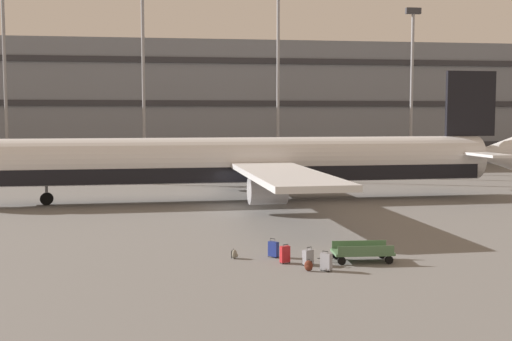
# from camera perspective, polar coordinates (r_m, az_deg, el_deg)

# --- Properties ---
(ground_plane) EXTENTS (600.00, 600.00, 0.00)m
(ground_plane) POSITION_cam_1_polar(r_m,az_deg,el_deg) (45.41, -1.76, -3.22)
(ground_plane) COLOR slate
(terminal_structure) EXTENTS (132.36, 19.27, 15.74)m
(terminal_structure) POSITION_cam_1_polar(r_m,az_deg,el_deg) (89.86, -4.90, 5.81)
(terminal_structure) COLOR slate
(terminal_structure) RESTS_ON ground_plane
(airliner) EXTENTS (43.19, 35.10, 9.88)m
(airliner) POSITION_cam_1_polar(r_m,az_deg,el_deg) (48.53, -0.58, 0.72)
(airliner) COLOR silver
(airliner) RESTS_ON ground_plane
(light_mast_left) EXTENTS (1.80, 0.50, 26.35)m
(light_mast_left) POSITION_cam_1_polar(r_m,az_deg,el_deg) (75.86, -21.34, 11.01)
(light_mast_left) COLOR gray
(light_mast_left) RESTS_ON ground_plane
(light_mast_center_left) EXTENTS (1.80, 0.50, 20.30)m
(light_mast_center_left) POSITION_cam_1_polar(r_m,az_deg,el_deg) (73.66, -9.90, 9.04)
(light_mast_center_left) COLOR gray
(light_mast_center_left) RESTS_ON ground_plane
(light_mast_center_right) EXTENTS (1.80, 0.50, 20.65)m
(light_mast_center_right) POSITION_cam_1_polar(r_m,az_deg,el_deg) (74.75, 1.96, 9.19)
(light_mast_center_right) COLOR gray
(light_mast_center_right) RESTS_ON ground_plane
(light_mast_right) EXTENTS (1.80, 0.50, 18.89)m
(light_mast_right) POSITION_cam_1_polar(r_m,az_deg,el_deg) (79.02, 13.57, 8.16)
(light_mast_right) COLOR gray
(light_mast_right) RESTS_ON ground_plane
(suitcase_navy) EXTENTS (0.48, 0.50, 0.88)m
(suitcase_navy) POSITION_cam_1_polar(r_m,az_deg,el_deg) (29.44, 1.55, -6.92)
(suitcase_navy) COLOR navy
(suitcase_navy) RESTS_ON ground_plane
(suitcase_black) EXTENTS (0.52, 0.46, 0.81)m
(suitcase_black) POSITION_cam_1_polar(r_m,az_deg,el_deg) (28.03, 4.59, -7.59)
(suitcase_black) COLOR gray
(suitcase_black) RESTS_ON ground_plane
(suitcase_purple) EXTENTS (0.48, 0.50, 0.85)m
(suitcase_purple) POSITION_cam_1_polar(r_m,az_deg,el_deg) (27.09, 6.20, -7.97)
(suitcase_purple) COLOR gray
(suitcase_purple) RESTS_ON ground_plane
(suitcase_laid_flat) EXTENTS (0.47, 0.35, 0.85)m
(suitcase_laid_flat) POSITION_cam_1_polar(r_m,az_deg,el_deg) (28.31, 2.57, -7.37)
(suitcase_laid_flat) COLOR #B21E23
(suitcase_laid_flat) RESTS_ON ground_plane
(backpack_red) EXTENTS (0.41, 0.34, 0.50)m
(backpack_red) POSITION_cam_1_polar(r_m,az_deg,el_deg) (27.02, 4.65, -8.38)
(backpack_red) COLOR #592619
(backpack_red) RESTS_ON ground_plane
(backpack_silver) EXTENTS (0.36, 0.40, 0.46)m
(backpack_silver) POSITION_cam_1_polar(r_m,az_deg,el_deg) (29.24, -1.90, -7.39)
(backpack_silver) COLOR gray
(backpack_silver) RESTS_ON ground_plane
(baggage_cart) EXTENTS (3.33, 1.45, 0.82)m
(baggage_cart) POSITION_cam_1_polar(r_m,az_deg,el_deg) (28.98, 9.34, -7.10)
(baggage_cart) COLOR #4C724C
(baggage_cart) RESTS_ON ground_plane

